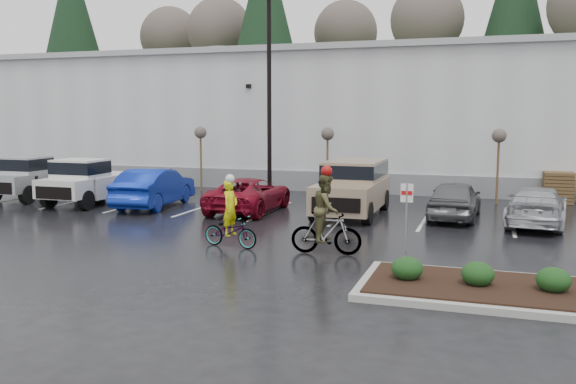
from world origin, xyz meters
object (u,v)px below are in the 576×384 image
(sapling_east, at_px, (499,140))
(car_far_silver, at_px, (536,206))
(pickup_silver, at_px, (39,176))
(sapling_mid, at_px, (328,138))
(cyclist_hivis, at_px, (230,224))
(cyclist_olive, at_px, (326,222))
(car_blue, at_px, (155,187))
(pallet_stack_a, at_px, (558,187))
(fire_lane_sign, at_px, (406,215))
(pickup_white, at_px, (94,180))
(sapling_west, at_px, (201,136))
(car_red, at_px, (249,195))
(suv_tan, at_px, (352,188))
(car_grey, at_px, (455,199))
(lamppost, at_px, (269,72))

(sapling_east, height_order, car_far_silver, sapling_east)
(sapling_east, bearing_deg, pickup_silver, -166.70)
(pickup_silver, height_order, car_far_silver, pickup_silver)
(sapling_mid, height_order, cyclist_hivis, sapling_mid)
(cyclist_hivis, height_order, cyclist_olive, cyclist_olive)
(car_blue, height_order, cyclist_hivis, cyclist_hivis)
(pallet_stack_a, height_order, fire_lane_sign, fire_lane_sign)
(sapling_east, relative_size, pickup_white, 0.62)
(pickup_silver, height_order, cyclist_hivis, cyclist_hivis)
(pickup_silver, bearing_deg, sapling_west, 38.65)
(car_red, xyz_separation_m, car_far_silver, (10.50, 0.30, 0.00))
(sapling_east, relative_size, car_blue, 0.66)
(cyclist_olive, bearing_deg, car_red, 32.89)
(sapling_east, distance_m, car_far_silver, 5.59)
(suv_tan, bearing_deg, car_grey, 5.99)
(sapling_west, distance_m, cyclist_olive, 15.02)
(pickup_silver, distance_m, cyclist_hivis, 14.24)
(pallet_stack_a, xyz_separation_m, cyclist_hivis, (-9.87, -12.50, -0.01))
(pallet_stack_a, bearing_deg, cyclist_hivis, -128.29)
(sapling_east, distance_m, pickup_silver, 20.49)
(sapling_mid, height_order, car_red, sapling_mid)
(car_red, distance_m, suv_tan, 4.04)
(fire_lane_sign, xyz_separation_m, pickup_white, (-14.26, 7.50, -0.43))
(car_far_silver, relative_size, cyclist_olive, 1.90)
(lamppost, height_order, car_far_silver, lamppost)
(sapling_mid, bearing_deg, suv_tan, -65.46)
(sapling_west, relative_size, sapling_east, 1.00)
(pallet_stack_a, xyz_separation_m, car_grey, (-4.00, -5.52, 0.04))
(sapling_west, relative_size, car_far_silver, 0.69)
(pickup_silver, bearing_deg, sapling_east, 13.30)
(sapling_mid, relative_size, fire_lane_sign, 1.45)
(pickup_silver, xyz_separation_m, pickup_white, (3.41, -0.61, 0.00))
(fire_lane_sign, relative_size, cyclist_hivis, 1.04)
(lamppost, distance_m, car_grey, 10.45)
(fire_lane_sign, xyz_separation_m, cyclist_hivis, (-5.17, 1.30, -0.74))
(sapling_east, bearing_deg, suv_tan, -136.92)
(car_blue, xyz_separation_m, car_grey, (11.94, 0.88, -0.09))
(sapling_east, height_order, car_blue, sapling_east)
(sapling_west, height_order, sapling_mid, same)
(lamppost, height_order, sapling_mid, lamppost)
(sapling_east, height_order, fire_lane_sign, sapling_east)
(car_blue, bearing_deg, cyclist_hivis, 129.06)
(lamppost, distance_m, car_blue, 7.43)
(lamppost, xyz_separation_m, car_blue, (-3.45, -4.41, -4.88))
(car_far_silver, bearing_deg, suv_tan, 5.28)
(pallet_stack_a, height_order, car_blue, car_blue)
(sapling_mid, height_order, pallet_stack_a, sapling_mid)
(fire_lane_sign, bearing_deg, pallet_stack_a, 71.19)
(car_blue, relative_size, car_grey, 1.16)
(fire_lane_sign, bearing_deg, suv_tan, 111.18)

